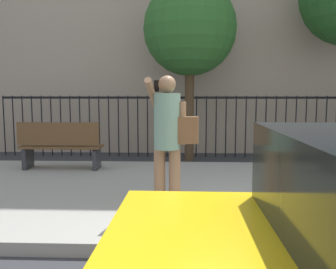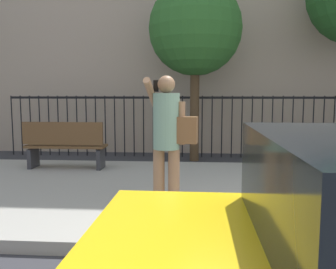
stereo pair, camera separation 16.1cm
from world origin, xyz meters
name	(u,v)px [view 1 (the left image)]	position (x,y,z in m)	size (l,w,h in m)	color
ground_plane	(310,262)	(0.00, 0.00, 0.00)	(60.00, 60.00, 0.00)	#333338
sidewalk	(261,193)	(0.00, 2.20, 0.07)	(28.00, 4.40, 0.15)	#9E9B93
iron_fence	(231,118)	(0.00, 5.90, 1.02)	(12.03, 0.04, 1.60)	black
pedestrian_on_phone	(169,132)	(-1.44, 1.17, 1.16)	(0.68, 0.51, 1.73)	#936B4C
street_bench	(60,145)	(-3.67, 3.50, 0.65)	(1.60, 0.45, 0.95)	brown
street_tree_far	(190,30)	(-1.09, 5.37, 3.17)	(2.23, 2.23, 4.31)	#4C3823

